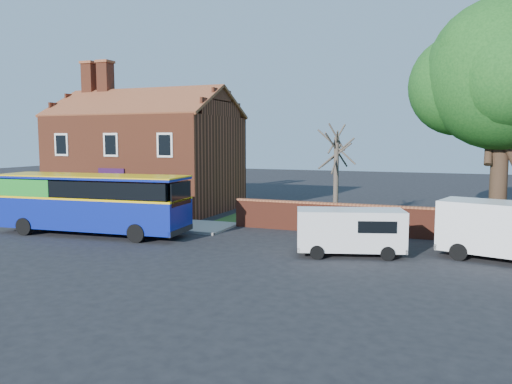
% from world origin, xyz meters
% --- Properties ---
extents(ground, '(120.00, 120.00, 0.00)m').
position_xyz_m(ground, '(0.00, 0.00, 0.00)').
color(ground, black).
rests_on(ground, ground).
extents(pavement, '(18.00, 3.50, 0.12)m').
position_xyz_m(pavement, '(-7.00, 5.75, 0.06)').
color(pavement, gray).
rests_on(pavement, ground).
extents(kerb, '(18.00, 0.15, 0.14)m').
position_xyz_m(kerb, '(-7.00, 4.00, 0.07)').
color(kerb, slate).
rests_on(kerb, ground).
extents(grass_strip, '(26.00, 12.00, 0.04)m').
position_xyz_m(grass_strip, '(13.00, 13.00, 0.02)').
color(grass_strip, '#426B28').
rests_on(grass_strip, ground).
extents(shop_building, '(12.30, 8.13, 10.50)m').
position_xyz_m(shop_building, '(-7.02, 11.50, 3.41)').
color(shop_building, brown).
rests_on(shop_building, ground).
extents(boundary_wall, '(22.00, 0.38, 1.60)m').
position_xyz_m(boundary_wall, '(13.00, 7.00, 0.81)').
color(boundary_wall, maroon).
rests_on(boundary_wall, ground).
extents(bus, '(10.41, 3.41, 3.12)m').
position_xyz_m(bus, '(-4.34, 1.91, 1.77)').
color(bus, navy).
rests_on(bus, ground).
extents(van_near, '(4.82, 3.04, 1.97)m').
position_xyz_m(van_near, '(9.41, 2.14, 1.10)').
color(van_near, white).
rests_on(van_near, ground).
extents(van_far, '(5.84, 3.55, 2.40)m').
position_xyz_m(van_far, '(15.70, 3.36, 1.34)').
color(van_far, white).
rests_on(van_far, ground).
extents(large_tree, '(10.16, 8.04, 12.39)m').
position_xyz_m(large_tree, '(15.79, 11.07, 8.11)').
color(large_tree, black).
rests_on(large_tree, ground).
extents(bare_tree, '(2.08, 2.47, 5.54)m').
position_xyz_m(bare_tree, '(7.25, 8.99, 2.84)').
color(bare_tree, '#4C4238').
rests_on(bare_tree, ground).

